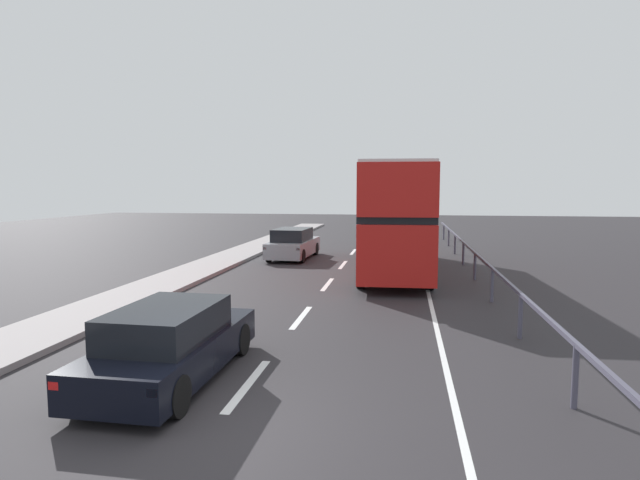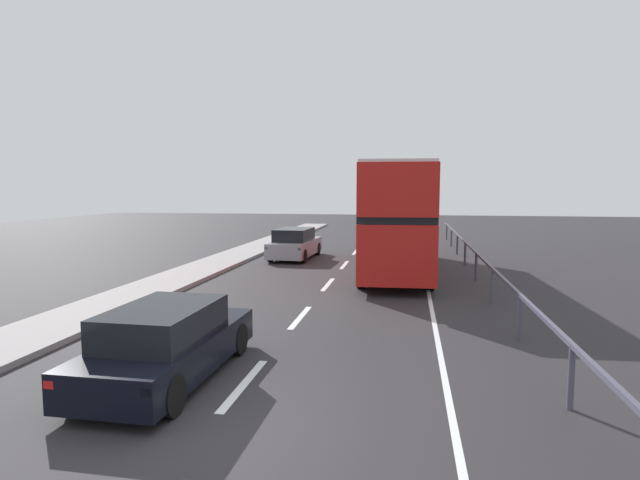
# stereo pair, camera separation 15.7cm
# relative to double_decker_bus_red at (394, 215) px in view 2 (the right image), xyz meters

# --- Properties ---
(ground_plane) EXTENTS (75.01, 120.00, 0.10)m
(ground_plane) POSITION_rel_double_decker_bus_red_xyz_m (-2.22, -14.58, -2.36)
(ground_plane) COLOR #2A272A
(lane_paint_markings) EXTENTS (3.63, 46.00, 0.01)m
(lane_paint_markings) POSITION_rel_double_decker_bus_red_xyz_m (-0.18, -5.73, -2.31)
(lane_paint_markings) COLOR silver
(lane_paint_markings) RESTS_ON ground
(bridge_side_railing) EXTENTS (0.10, 42.00, 1.06)m
(bridge_side_railing) POSITION_rel_double_decker_bus_red_xyz_m (3.10, -5.58, -1.45)
(bridge_side_railing) COLOR #494658
(bridge_side_railing) RESTS_ON ground
(double_decker_bus_red) EXTENTS (2.99, 11.27, 4.32)m
(double_decker_bus_red) POSITION_rel_double_decker_bus_red_xyz_m (0.00, 0.00, 0.00)
(double_decker_bus_red) COLOR #B51915
(double_decker_bus_red) RESTS_ON ground
(hatchback_car_near) EXTENTS (1.79, 4.38, 1.37)m
(hatchback_car_near) POSITION_rel_double_decker_bus_red_xyz_m (-3.63, -13.07, -1.66)
(hatchback_car_near) COLOR black
(hatchback_car_near) RESTS_ON ground
(sedan_car_ahead) EXTENTS (1.94, 4.42, 1.48)m
(sedan_car_ahead) POSITION_rel_double_decker_bus_red_xyz_m (-4.87, 2.92, -1.61)
(sedan_car_ahead) COLOR gray
(sedan_car_ahead) RESTS_ON ground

